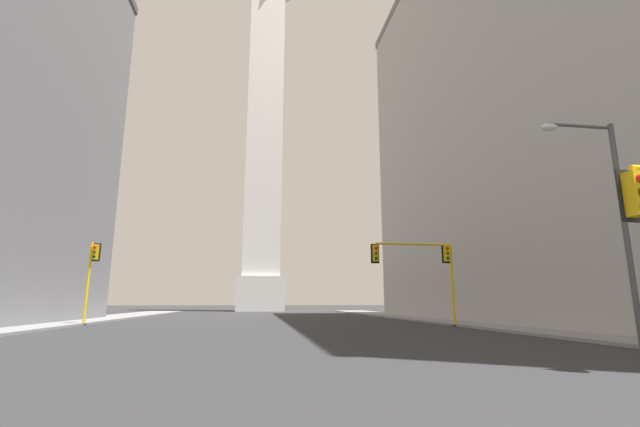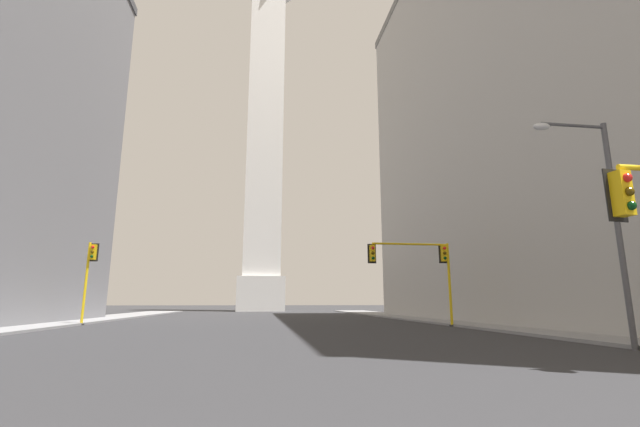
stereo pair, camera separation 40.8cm
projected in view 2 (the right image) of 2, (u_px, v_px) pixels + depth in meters
name	position (u px, v px, depth m)	size (l,w,h in m)	color
sidewalk_left	(7.00, 328.00, 25.29)	(5.00, 90.12, 0.15)	gray
sidewalk_right	(483.00, 325.00, 29.38)	(5.00, 90.12, 0.15)	gray
building_right	(572.00, 84.00, 34.82)	(18.75, 49.16, 37.94)	#B2AFAA
obelisk	(265.00, 132.00, 80.61)	(8.08, 8.08, 68.88)	silver
traffic_light_mid_left	(89.00, 270.00, 30.77)	(0.79, 0.51, 5.85)	yellow
traffic_light_mid_right	(421.00, 262.00, 29.08)	(5.83, 0.51, 5.58)	yellow
street_lamp	(603.00, 205.00, 15.45)	(2.99, 0.36, 8.22)	#4C4C51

